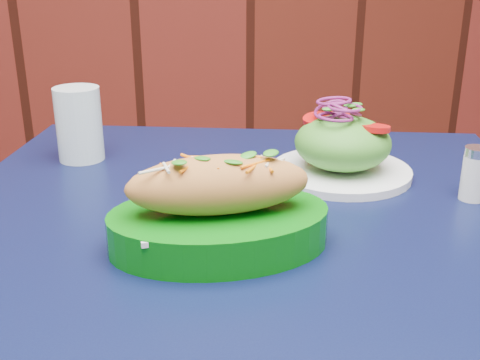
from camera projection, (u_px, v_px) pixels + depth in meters
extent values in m
cube|color=black|center=(242.00, 227.00, 0.77)|extent=(0.94, 0.94, 0.03)
cylinder|color=black|center=(94.00, 318.00, 1.23)|extent=(0.04, 0.04, 0.72)
cylinder|color=black|center=(421.00, 333.00, 1.18)|extent=(0.04, 0.04, 0.72)
cube|color=white|center=(219.00, 214.00, 0.67)|extent=(0.20, 0.14, 0.01)
ellipsoid|color=#D07F42|center=(218.00, 185.00, 0.66)|extent=(0.21, 0.09, 0.07)
cylinder|color=white|center=(341.00, 172.00, 0.90)|extent=(0.21, 0.21, 0.01)
ellipsoid|color=#4C992D|center=(343.00, 143.00, 0.88)|extent=(0.14, 0.14, 0.08)
cylinder|color=red|center=(376.00, 125.00, 0.85)|extent=(0.04, 0.04, 0.01)
cylinder|color=red|center=(317.00, 116.00, 0.89)|extent=(0.04, 0.04, 0.01)
cylinder|color=red|center=(336.00, 113.00, 0.91)|extent=(0.04, 0.04, 0.01)
torus|color=#801C65|center=(344.00, 114.00, 0.87)|extent=(0.05, 0.05, 0.00)
torus|color=#801C65|center=(345.00, 111.00, 0.87)|extent=(0.05, 0.05, 0.00)
torus|color=#801C65|center=(345.00, 108.00, 0.86)|extent=(0.05, 0.05, 0.00)
torus|color=#801C65|center=(345.00, 106.00, 0.86)|extent=(0.05, 0.05, 0.00)
torus|color=#801C65|center=(345.00, 103.00, 0.86)|extent=(0.05, 0.05, 0.00)
torus|color=#801C65|center=(345.00, 100.00, 0.86)|extent=(0.05, 0.05, 0.00)
cylinder|color=silver|center=(79.00, 124.00, 0.95)|extent=(0.07, 0.07, 0.12)
cylinder|color=white|center=(474.00, 178.00, 0.80)|extent=(0.03, 0.03, 0.06)
cylinder|color=silver|center=(478.00, 152.00, 0.79)|extent=(0.03, 0.03, 0.01)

